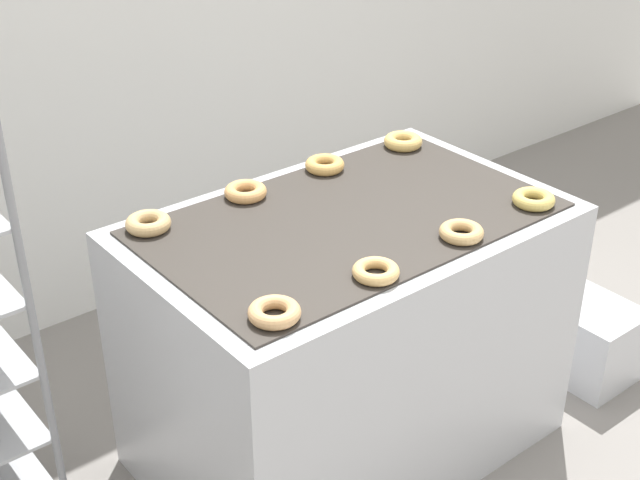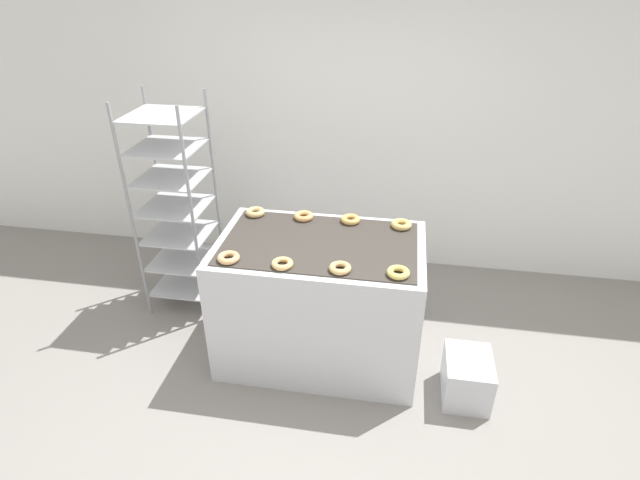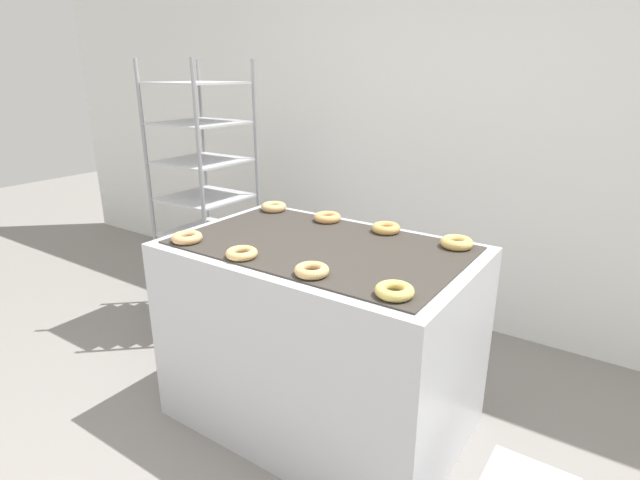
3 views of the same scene
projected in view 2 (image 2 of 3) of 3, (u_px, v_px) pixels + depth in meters
The scene contains 13 objects.
ground_plane at pixel (302, 423), 3.21m from camera, with size 14.00×14.00×0.00m, color gray.
wall_back at pixel (347, 117), 4.34m from camera, with size 8.00×0.05×2.80m.
fryer_machine at pixel (320, 300), 3.57m from camera, with size 1.40×0.89×0.94m.
baking_rack_cart at pixel (176, 206), 3.93m from camera, with size 0.51×0.52×1.77m.
glaze_bin at pixel (467, 378), 3.33m from camera, with size 0.30×0.38×0.32m.
donut_near_left at pixel (229, 258), 3.13m from camera, with size 0.14×0.14×0.04m, color tan.
donut_near_midleft at pixel (282, 264), 3.07m from camera, with size 0.14×0.14×0.04m, color #E6B66E.
donut_near_midright at pixel (340, 268), 3.03m from camera, with size 0.14×0.14×0.04m, color tan.
donut_near_right at pixel (398, 272), 2.98m from camera, with size 0.14×0.14×0.04m, color #DCBF60.
donut_far_left at pixel (255, 212), 3.69m from camera, with size 0.14×0.14×0.04m, color tan.
donut_far_midleft at pixel (304, 216), 3.63m from camera, with size 0.14×0.14×0.04m, color #E7A762.
donut_far_midright at pixel (350, 219), 3.59m from camera, with size 0.14×0.14×0.04m, color #DEA859.
donut_far_right at pixel (401, 224), 3.52m from camera, with size 0.14×0.14×0.04m, color #E6BB65.
Camera 2 is at (0.48, -2.16, 2.61)m, focal length 28.00 mm.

